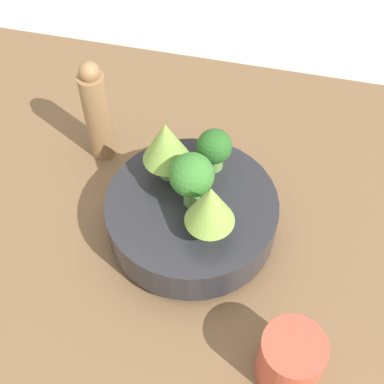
{
  "coord_description": "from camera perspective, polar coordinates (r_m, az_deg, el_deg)",
  "views": [
    {
      "loc": [
        -0.12,
        0.43,
        0.7
      ],
      "look_at": [
        -0.02,
        -0.0,
        0.13
      ],
      "focal_mm": 50.0,
      "sensor_mm": 36.0,
      "label": 1
    }
  ],
  "objects": [
    {
      "name": "ground_plane",
      "position": [
        0.83,
        -1.16,
        -5.21
      ],
      "size": [
        6.0,
        6.0,
        0.0
      ],
      "primitive_type": "plane",
      "color": "beige"
    },
    {
      "name": "table",
      "position": [
        0.81,
        -1.18,
        -4.6
      ],
      "size": [
        1.18,
        0.8,
        0.03
      ],
      "color": "brown",
      "rests_on": "ground_plane"
    },
    {
      "name": "bowl",
      "position": [
        0.77,
        0.0,
        -2.35
      ],
      "size": [
        0.24,
        0.24,
        0.07
      ],
      "color": "#28282D",
      "rests_on": "table"
    },
    {
      "name": "broccoli_floret_center",
      "position": [
        0.7,
        0.0,
        1.79
      ],
      "size": [
        0.06,
        0.06,
        0.09
      ],
      "color": "#609347",
      "rests_on": "bowl"
    },
    {
      "name": "romanesco_piece_far",
      "position": [
        0.66,
        1.96,
        -1.48
      ],
      "size": [
        0.07,
        0.07,
        0.1
      ],
      "color": "#7AB256",
      "rests_on": "bowl"
    },
    {
      "name": "broccoli_floret_front",
      "position": [
        0.75,
        2.4,
        4.69
      ],
      "size": [
        0.05,
        0.05,
        0.07
      ],
      "color": "#6BA34C",
      "rests_on": "bowl"
    },
    {
      "name": "romanesco_piece_near",
      "position": [
        0.72,
        -2.8,
        5.21
      ],
      "size": [
        0.07,
        0.07,
        0.1
      ],
      "color": "#609347",
      "rests_on": "bowl"
    },
    {
      "name": "cup",
      "position": [
        0.67,
        10.43,
        -17.14
      ],
      "size": [
        0.08,
        0.08,
        0.08
      ],
      "color": "#C64C38",
      "rests_on": "table"
    },
    {
      "name": "pepper_mill",
      "position": [
        0.85,
        -10.1,
        8.32
      ],
      "size": [
        0.04,
        0.04,
        0.18
      ],
      "color": "#997047",
      "rests_on": "table"
    }
  ]
}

